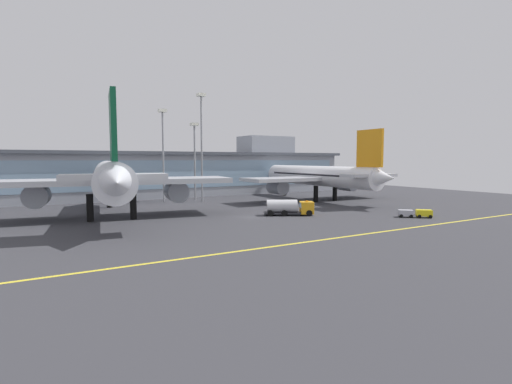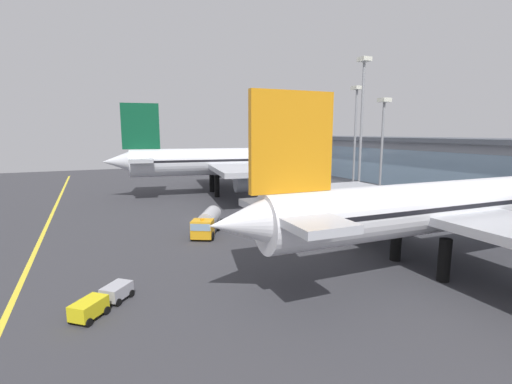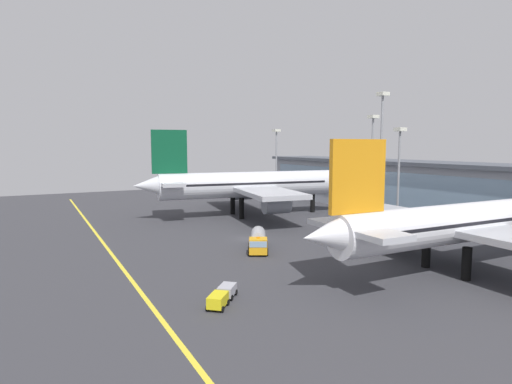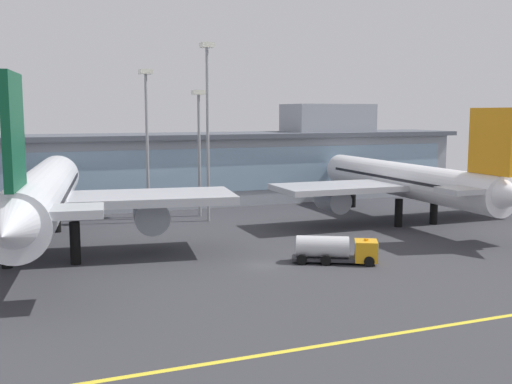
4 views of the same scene
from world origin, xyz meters
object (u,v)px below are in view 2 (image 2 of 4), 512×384
object	(u,v)px
apron_light_mast_far_east	(383,134)
apron_light_mast_west	(362,113)
airliner_near_right	(443,207)
apron_light_mast_centre	(266,131)
apron_light_mast_east	(356,125)
airliner_near_left	(227,162)
fuel_tanker_truck	(207,222)
baggage_tug_near	(102,300)

from	to	relation	value
apron_light_mast_far_east	apron_light_mast_west	bearing A→B (deg)	-91.28
airliner_near_right	apron_light_mast_west	xyz separation A→B (m)	(-26.37, 11.66, 10.65)
apron_light_mast_west	apron_light_mast_centre	xyz separation A→B (m)	(-43.30, 2.50, -3.03)
airliner_near_right	apron_light_mast_east	world-z (taller)	apron_light_mast_east
apron_light_mast_east	apron_light_mast_far_east	size ratio (longest dim) A/B	1.15
airliner_near_left	apron_light_mast_west	xyz separation A→B (m)	(23.86, 16.06, 9.69)
airliner_near_left	fuel_tanker_truck	distance (m)	32.36
fuel_tanker_truck	airliner_near_right	bearing A→B (deg)	68.32
airliner_near_right	baggage_tug_near	distance (m)	31.98
apron_light_mast_centre	apron_light_mast_east	size ratio (longest dim) A/B	0.92
apron_light_mast_centre	fuel_tanker_truck	bearing A→B (deg)	-33.43
apron_light_mast_centre	apron_light_mast_far_east	bearing A→B (deg)	2.98
airliner_near_right	apron_light_mast_far_east	distance (m)	31.75
airliner_near_right	apron_light_mast_centre	size ratio (longest dim) A/B	2.34
airliner_near_right	fuel_tanker_truck	bearing A→B (deg)	131.26
airliner_near_right	apron_light_mast_far_east	size ratio (longest dim) A/B	2.47
apron_light_mast_centre	apron_light_mast_east	xyz separation A→B (m)	(35.48, 2.64, 1.04)
airliner_near_left	apron_light_mast_centre	size ratio (longest dim) A/B	2.48
airliner_near_right	apron_light_mast_east	bearing A→B (deg)	65.20
apron_light_mast_far_east	apron_light_mast_centre	bearing A→B (deg)	-177.02
airliner_near_right	baggage_tug_near	bearing A→B (deg)	174.31
fuel_tanker_truck	baggage_tug_near	bearing A→B (deg)	-9.41
apron_light_mast_centre	apron_light_mast_far_east	distance (m)	43.47
airliner_near_left	airliner_near_right	distance (m)	50.43
apron_light_mast_west	apron_light_mast_far_east	world-z (taller)	apron_light_mast_west
fuel_tanker_truck	apron_light_mast_centre	xyz separation A→B (m)	(-48.39, 31.95, 12.14)
apron_light_mast_far_east	apron_light_mast_east	bearing A→B (deg)	177.26
baggage_tug_near	apron_light_mast_west	bearing A→B (deg)	158.69
apron_light_mast_west	apron_light_mast_centre	bearing A→B (deg)	176.70
apron_light_mast_west	fuel_tanker_truck	bearing A→B (deg)	-80.19
airliner_near_left	apron_light_mast_west	distance (m)	30.35
airliner_near_right	apron_light_mast_east	xyz separation A→B (m)	(-34.19, 16.79, 8.66)
airliner_near_right	apron_light_mast_west	world-z (taller)	apron_light_mast_west
airliner_near_right	apron_light_mast_centre	distance (m)	71.50
fuel_tanker_truck	baggage_tug_near	size ratio (longest dim) A/B	1.74
apron_light_mast_east	baggage_tug_near	bearing A→B (deg)	-57.78
airliner_near_left	baggage_tug_near	world-z (taller)	airliner_near_left
apron_light_mast_centre	airliner_near_left	bearing A→B (deg)	-43.67
airliner_near_left	apron_light_mast_east	xyz separation A→B (m)	(16.04, 21.20, 7.70)
apron_light_mast_far_east	baggage_tug_near	bearing A→B (deg)	-64.86
airliner_near_left	apron_light_mast_centre	bearing A→B (deg)	55.03
airliner_near_left	baggage_tug_near	size ratio (longest dim) A/B	9.68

